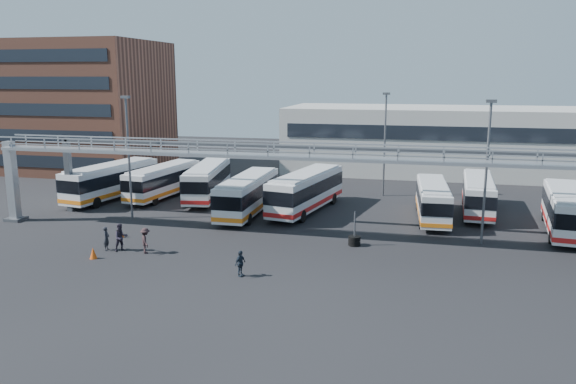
% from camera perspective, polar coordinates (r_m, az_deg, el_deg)
% --- Properties ---
extents(ground, '(140.00, 140.00, 0.00)m').
position_cam_1_polar(ground, '(36.47, 0.84, -7.13)').
color(ground, black).
rests_on(ground, ground).
extents(gantry, '(51.40, 5.15, 7.10)m').
position_cam_1_polar(gantry, '(40.75, 2.67, 2.85)').
color(gantry, '#909398').
rests_on(gantry, ground).
extents(apartment_building, '(18.00, 15.00, 16.00)m').
position_cam_1_polar(apartment_building, '(76.10, -19.86, 8.18)').
color(apartment_building, brown).
rests_on(apartment_building, ground).
extents(warehouse, '(42.00, 14.00, 8.00)m').
position_cam_1_polar(warehouse, '(72.25, 16.97, 5.03)').
color(warehouse, '#9E9E99').
rests_on(warehouse, ground).
extents(light_pole_left, '(0.70, 0.35, 10.21)m').
position_cam_1_polar(light_pole_left, '(48.23, -15.90, 4.06)').
color(light_pole_left, '#4C4F54').
rests_on(light_pole_left, ground).
extents(light_pole_mid, '(0.70, 0.35, 10.21)m').
position_cam_1_polar(light_pole_mid, '(41.39, 19.54, 2.63)').
color(light_pole_mid, '#4C4F54').
rests_on(light_pole_mid, ground).
extents(light_pole_back, '(0.70, 0.35, 10.21)m').
position_cam_1_polar(light_pole_back, '(56.13, 9.81, 5.36)').
color(light_pole_back, '#4C4F54').
rests_on(light_pole_back, ground).
extents(bus_0, '(4.49, 11.68, 3.46)m').
position_cam_1_polar(bus_0, '(56.88, -17.49, 1.18)').
color(bus_0, silver).
rests_on(bus_0, ground).
extents(bus_1, '(3.63, 10.69, 3.18)m').
position_cam_1_polar(bus_1, '(56.38, -12.54, 1.20)').
color(bus_1, silver).
rests_on(bus_1, ground).
extents(bus_2, '(4.29, 11.31, 3.36)m').
position_cam_1_polar(bus_2, '(55.05, -8.18, 1.21)').
color(bus_2, silver).
rests_on(bus_2, ground).
extents(bus_3, '(2.59, 11.08, 3.36)m').
position_cam_1_polar(bus_3, '(48.44, -4.09, -0.13)').
color(bus_3, silver).
rests_on(bus_3, ground).
extents(bus_4, '(4.88, 11.87, 3.51)m').
position_cam_1_polar(bus_4, '(49.38, 1.86, 0.22)').
color(bus_4, silver).
rests_on(bus_4, ground).
extents(bus_6, '(2.85, 10.26, 3.08)m').
position_cam_1_polar(bus_6, '(48.18, 14.49, -0.73)').
color(bus_6, silver).
rests_on(bus_6, ground).
extents(bus_7, '(2.95, 10.57, 3.18)m').
position_cam_1_polar(bus_7, '(51.40, 18.74, -0.16)').
color(bus_7, silver).
rests_on(bus_7, ground).
extents(bus_8, '(3.85, 11.23, 3.34)m').
position_cam_1_polar(bus_8, '(47.51, 26.34, -1.59)').
color(bus_8, silver).
rests_on(bus_8, ground).
extents(pedestrian_a, '(0.52, 0.68, 1.67)m').
position_cam_1_polar(pedestrian_a, '(40.59, -17.96, -4.52)').
color(pedestrian_a, black).
rests_on(pedestrian_a, ground).
extents(pedestrian_b, '(1.16, 1.18, 1.91)m').
position_cam_1_polar(pedestrian_b, '(40.13, -16.62, -4.44)').
color(pedestrian_b, '#292331').
rests_on(pedestrian_b, ground).
extents(pedestrian_c, '(1.19, 1.30, 1.76)m').
position_cam_1_polar(pedestrian_c, '(39.18, -14.28, -4.81)').
color(pedestrian_c, '#2E1E20').
rests_on(pedestrian_c, ground).
extents(pedestrian_d, '(0.68, 1.01, 1.59)m').
position_cam_1_polar(pedestrian_d, '(33.87, -4.87, -7.25)').
color(pedestrian_d, '#1C2632').
rests_on(pedestrian_d, ground).
extents(cone_left, '(0.53, 0.53, 0.75)m').
position_cam_1_polar(cone_left, '(39.18, -19.18, -5.88)').
color(cone_left, '#DA4B0C').
rests_on(cone_left, ground).
extents(cone_right, '(0.59, 0.59, 0.70)m').
position_cam_1_polar(cone_right, '(43.61, -16.61, -3.98)').
color(cone_right, '#DA4B0C').
rests_on(cone_right, ground).
extents(tire_stack, '(0.86, 0.86, 2.46)m').
position_cam_1_polar(tire_stack, '(40.08, 6.76, -4.84)').
color(tire_stack, black).
rests_on(tire_stack, ground).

